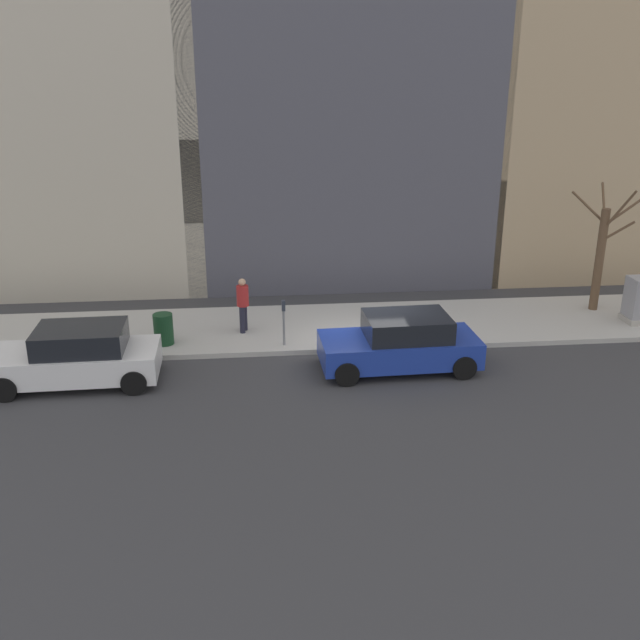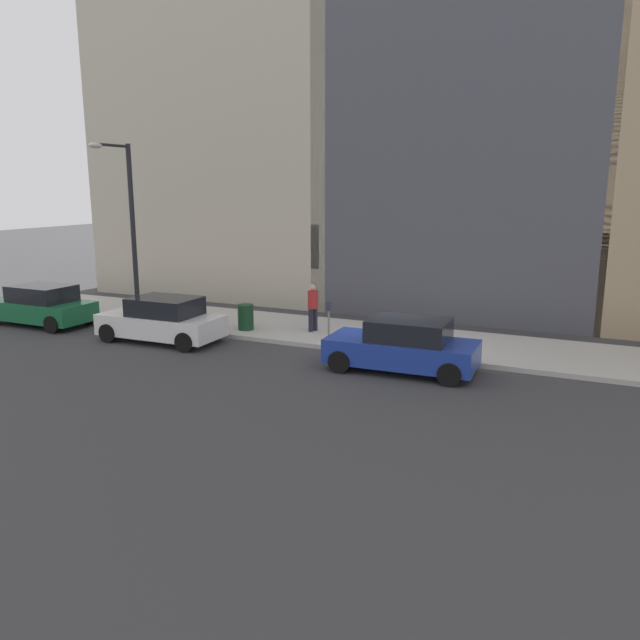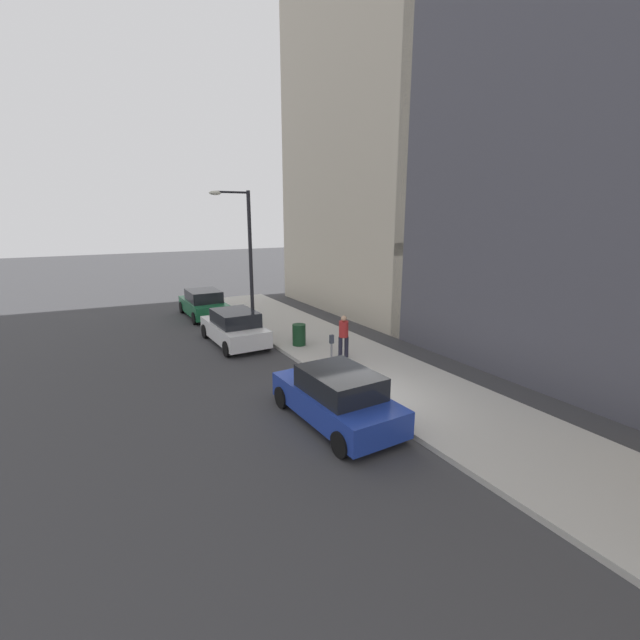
# 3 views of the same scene
# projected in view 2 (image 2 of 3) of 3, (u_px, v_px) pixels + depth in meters

# --- Properties ---
(ground_plane) EXTENTS (120.00, 120.00, 0.00)m
(ground_plane) POSITION_uv_depth(u_px,v_px,m) (395.00, 358.00, 19.07)
(ground_plane) COLOR #38383A
(sidewalk) EXTENTS (4.00, 36.00, 0.15)m
(sidewalk) POSITION_uv_depth(u_px,v_px,m) (413.00, 341.00, 20.83)
(sidewalk) COLOR #B2AFA8
(sidewalk) RESTS_ON ground
(parked_car_blue) EXTENTS (2.04, 4.26, 1.52)m
(parked_car_blue) POSITION_uv_depth(u_px,v_px,m) (403.00, 346.00, 17.59)
(parked_car_blue) COLOR #1E389E
(parked_car_blue) RESTS_ON ground
(parked_car_white) EXTENTS (2.00, 4.24, 1.52)m
(parked_car_white) POSITION_uv_depth(u_px,v_px,m) (162.00, 320.00, 20.99)
(parked_car_white) COLOR white
(parked_car_white) RESTS_ON ground
(parked_car_green) EXTENTS (1.93, 4.20, 1.52)m
(parked_car_green) POSITION_uv_depth(u_px,v_px,m) (40.00, 306.00, 23.52)
(parked_car_green) COLOR #196038
(parked_car_green) RESTS_ON ground
(parking_meter) EXTENTS (0.14, 0.10, 1.35)m
(parking_meter) POSITION_uv_depth(u_px,v_px,m) (329.00, 317.00, 20.26)
(parking_meter) COLOR slate
(parking_meter) RESTS_ON sidewalk
(streetlamp) EXTENTS (1.97, 0.32, 6.50)m
(streetlamp) POSITION_uv_depth(u_px,v_px,m) (127.00, 218.00, 22.74)
(streetlamp) COLOR black
(streetlamp) RESTS_ON sidewalk
(trash_bin) EXTENTS (0.56, 0.56, 0.90)m
(trash_bin) POSITION_uv_depth(u_px,v_px,m) (246.00, 317.00, 22.14)
(trash_bin) COLOR #14381E
(trash_bin) RESTS_ON sidewalk
(pedestrian_near_meter) EXTENTS (0.39, 0.36, 1.66)m
(pedestrian_near_meter) POSITION_uv_depth(u_px,v_px,m) (313.00, 305.00, 21.79)
(pedestrian_near_meter) COLOR #1E1E2D
(pedestrian_near_meter) RESTS_ON sidewalk
(office_block_center) EXTENTS (11.14, 11.14, 23.21)m
(office_block_center) POSITION_uv_depth(u_px,v_px,m) (485.00, 31.00, 26.41)
(office_block_center) COLOR #4C4C56
(office_block_center) RESTS_ON ground
(office_tower_right) EXTENTS (12.44, 12.44, 22.17)m
(office_tower_right) POSITION_uv_depth(u_px,v_px,m) (264.00, 67.00, 31.67)
(office_tower_right) COLOR #BCB29E
(office_tower_right) RESTS_ON ground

